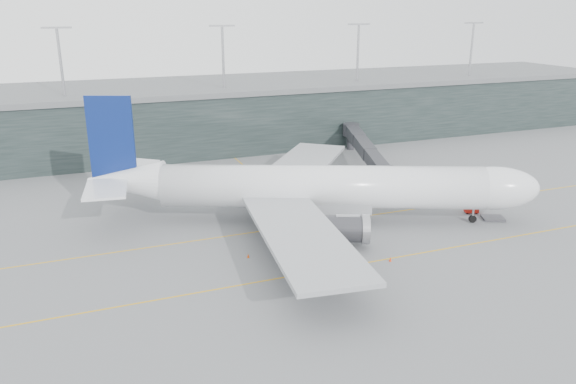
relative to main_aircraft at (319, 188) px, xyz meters
name	(u,v)px	position (x,y,z in m)	size (l,w,h in m)	color
ground	(274,220)	(-6.50, 3.22, -5.70)	(320.00, 320.00, 0.00)	#5E5E63
taxiline_a	(283,228)	(-6.50, -0.78, -5.69)	(160.00, 0.25, 0.02)	gold
taxiline_b	(326,270)	(-6.50, -16.78, -5.69)	(160.00, 0.25, 0.02)	gold
taxiline_lead_main	(264,183)	(-1.50, 23.22, -5.69)	(0.25, 60.00, 0.02)	gold
terminal	(196,114)	(-6.50, 61.22, 1.92)	(240.00, 36.00, 29.00)	black
main_aircraft	(319,188)	(0.00, 0.00, 0.00)	(69.28, 63.94, 20.29)	silver
jet_bridge	(354,146)	(20.19, 26.46, -0.90)	(16.09, 43.37, 6.40)	#29292E
gse_cart	(471,208)	(25.69, -5.89, -4.85)	(2.58, 2.12, 1.52)	#A8150C
baggage_dolly	(493,218)	(27.13, -9.64, -5.49)	(3.43, 2.75, 0.34)	#3C3C41
uld_a	(226,200)	(-12.03, 12.94, -4.69)	(2.14, 1.72, 1.92)	#333438
uld_b	(242,197)	(-8.86, 13.61, -4.71)	(2.49, 2.23, 1.88)	#333438
uld_c	(253,194)	(-6.54, 14.11, -4.64)	(2.46, 2.10, 2.00)	#333438
cone_nose	(476,205)	(28.38, -3.80, -5.34)	(0.45, 0.45, 0.71)	orange
cone_wing_stbd	(390,259)	(2.91, -17.54, -5.38)	(0.40, 0.40, 0.63)	red
cone_wing_port	(287,193)	(0.10, 14.51, -5.31)	(0.49, 0.49, 0.77)	#CA700B
cone_tail	(248,256)	(-14.91, -9.35, -5.39)	(0.39, 0.39, 0.62)	#D74B0B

